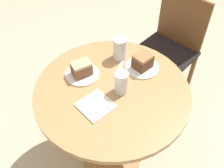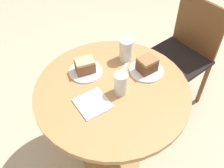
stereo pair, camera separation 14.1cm
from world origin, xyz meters
TOP-DOWN VIEW (x-y plane):
  - ground_plane at (0.00, 0.00)m, footprint 8.00×8.00m
  - table at (0.00, 0.00)m, footprint 0.86×0.86m
  - chair at (-0.09, 0.79)m, footprint 0.44×0.43m
  - plate_near at (0.02, 0.24)m, footprint 0.20×0.20m
  - plate_far at (-0.20, -0.03)m, footprint 0.20×0.20m
  - cake_slice_near at (0.02, 0.24)m, footprint 0.10×0.11m
  - cake_slice_far at (-0.20, -0.03)m, footprint 0.11×0.13m
  - glass_lemonade at (-0.14, 0.23)m, footprint 0.08×0.08m
  - glass_water at (0.05, 0.02)m, footprint 0.07×0.07m
  - napkin_stack at (0.01, -0.15)m, footprint 0.18×0.18m
  - fork at (-0.10, 0.20)m, footprint 0.10×0.17m

SIDE VIEW (x-z plane):
  - ground_plane at x=0.00m, z-range 0.00..0.00m
  - chair at x=-0.09m, z-range 0.03..0.92m
  - table at x=0.00m, z-range 0.19..0.91m
  - fork at x=-0.10m, z-range 0.73..0.73m
  - napkin_stack at x=0.01m, z-range 0.73..0.73m
  - plate_near at x=0.02m, z-range 0.73..0.74m
  - plate_far at x=-0.20m, z-range 0.73..0.74m
  - cake_slice_far at x=-0.20m, z-range 0.74..0.82m
  - cake_slice_near at x=0.02m, z-range 0.74..0.82m
  - glass_water at x=0.05m, z-range 0.72..0.85m
  - glass_lemonade at x=-0.14m, z-range 0.72..0.86m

